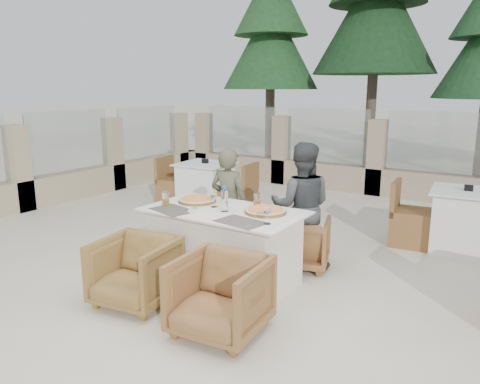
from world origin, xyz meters
The scene contains 25 objects.
ground centered at (0.00, 0.00, 0.00)m, with size 80.00×80.00×0.00m, color beige.
sand_patch centered at (0.00, 14.00, 0.01)m, with size 30.00×16.00×0.01m, color beige.
perimeter_wall_far centered at (0.00, 4.80, 0.80)m, with size 10.00×0.34×1.60m, color tan, non-canonical shape.
perimeter_wall_left centered at (-4.50, 1.50, 0.80)m, with size 0.34×7.00×1.60m, color tan, non-canonical shape.
pine_far_left centered at (-3.50, 7.00, 2.75)m, with size 2.42×2.42×5.50m, color #224F24.
pine_mid_left centered at (-1.00, 7.50, 3.25)m, with size 2.86×2.86×6.50m, color #193B1C.
dining_table centered at (-0.08, -0.08, 0.39)m, with size 1.60×0.90×0.77m, color white, non-canonical shape.
placemat_near_left centered at (-0.52, -0.36, 0.77)m, with size 0.45×0.30×0.00m, color #534D47.
placemat_near_right centered at (0.29, -0.35, 0.77)m, with size 0.45×0.30×0.00m, color #5A544D.
pizza_left centered at (-0.52, 0.04, 0.80)m, with size 0.41×0.41×0.05m, color #ED5620.
pizza_right centered at (0.32, 0.05, 0.80)m, with size 0.41×0.41×0.05m, color #F75821.
water_bottle centered at (-0.05, -0.11, 0.90)m, with size 0.08×0.08×0.26m, color #BAD7F4.
wine_glass_centre centered at (-0.24, -0.03, 0.86)m, with size 0.08×0.08×0.18m, color white, non-canonical shape.
wine_glass_corner centered at (0.52, -0.27, 0.86)m, with size 0.08×0.08×0.18m, color silver, non-canonical shape.
beer_glass_left centered at (-0.69, -0.26, 0.84)m, with size 0.07×0.07×0.15m, color gold.
beer_glass_right centered at (0.14, 0.20, 0.84)m, with size 0.07×0.07×0.15m, color orange.
olive_dish centered at (-0.29, -0.28, 0.79)m, with size 0.11×0.11×0.04m, color white, non-canonical shape.
armchair_far_left centered at (-0.46, 0.61, 0.30)m, with size 0.65×0.67×0.61m, color brown.
armchair_far_right centered at (0.40, 0.74, 0.28)m, with size 0.61×0.62×0.57m, color #8E5E33.
armchair_near_left centered at (-0.50, -0.94, 0.31)m, with size 0.67×0.69×0.63m, color olive.
armchair_near_right centered at (0.48, -0.95, 0.33)m, with size 0.70×0.72×0.65m, color olive.
diner_left centered at (-0.44, 0.54, 0.66)m, with size 0.48×0.31×1.31m, color #50513B.
diner_right centered at (0.40, 0.71, 0.71)m, with size 0.69×0.53×1.41m, color #3E4144.
bg_table_a centered at (-2.03, 2.20, 0.39)m, with size 1.64×0.82×0.77m, color white, non-canonical shape.
bg_table_b centered at (1.87, 2.24, 0.39)m, with size 1.64×0.82×0.77m, color white, non-canonical shape.
Camera 1 is at (2.51, -3.83, 1.98)m, focal length 35.00 mm.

